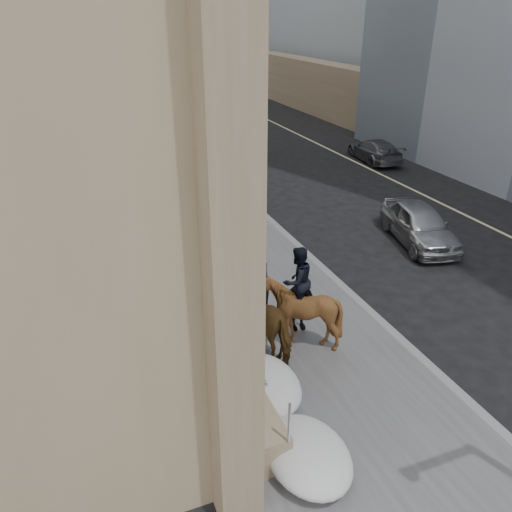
{
  "coord_description": "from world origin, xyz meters",
  "views": [
    {
      "loc": [
        -4.62,
        -7.73,
        7.65
      ],
      "look_at": [
        -0.27,
        3.53,
        1.7
      ],
      "focal_mm": 35.0,
      "sensor_mm": 36.0,
      "label": 1
    }
  ],
  "objects_px": {
    "mounted_horse_right": "(298,307)",
    "pedestrian": "(298,302)",
    "car_silver": "(419,224)",
    "car_grey": "(374,150)",
    "mounted_horse_left": "(268,312)"
  },
  "relations": [
    {
      "from": "mounted_horse_right",
      "to": "pedestrian",
      "type": "height_order",
      "value": "mounted_horse_right"
    },
    {
      "from": "car_silver",
      "to": "car_grey",
      "type": "bearing_deg",
      "value": 78.17
    },
    {
      "from": "mounted_horse_left",
      "to": "car_silver",
      "type": "distance_m",
      "value": 8.59
    },
    {
      "from": "mounted_horse_left",
      "to": "mounted_horse_right",
      "type": "relative_size",
      "value": 0.99
    },
    {
      "from": "pedestrian",
      "to": "car_silver",
      "type": "distance_m",
      "value": 7.44
    },
    {
      "from": "mounted_horse_right",
      "to": "car_grey",
      "type": "bearing_deg",
      "value": -145.38
    },
    {
      "from": "mounted_horse_left",
      "to": "mounted_horse_right",
      "type": "distance_m",
      "value": 0.74
    },
    {
      "from": "mounted_horse_left",
      "to": "pedestrian",
      "type": "relative_size",
      "value": 1.66
    },
    {
      "from": "pedestrian",
      "to": "mounted_horse_right",
      "type": "bearing_deg",
      "value": -110.35
    },
    {
      "from": "pedestrian",
      "to": "car_silver",
      "type": "xyz_separation_m",
      "value": [
        6.54,
        3.55,
        -0.18
      ]
    },
    {
      "from": "mounted_horse_right",
      "to": "car_silver",
      "type": "relative_size",
      "value": 0.62
    },
    {
      "from": "mounted_horse_left",
      "to": "car_grey",
      "type": "relative_size",
      "value": 0.61
    },
    {
      "from": "mounted_horse_right",
      "to": "car_silver",
      "type": "distance_m",
      "value": 8.04
    },
    {
      "from": "pedestrian",
      "to": "car_silver",
      "type": "bearing_deg",
      "value": 35.48
    },
    {
      "from": "mounted_horse_left",
      "to": "car_silver",
      "type": "xyz_separation_m",
      "value": [
        7.58,
        4.01,
        -0.4
      ]
    }
  ]
}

